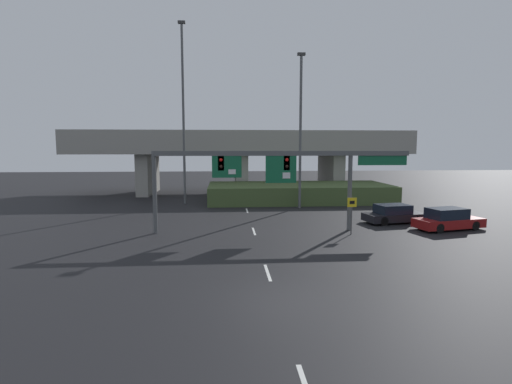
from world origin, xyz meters
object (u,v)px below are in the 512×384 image
parked_sedan_mid_right (448,220)px  speed_limit_sign (352,210)px  parked_sedan_near_right (394,214)px  highway_light_pole_far (300,128)px  signal_gantry (275,166)px  highway_light_pole_near (183,111)px

parked_sedan_mid_right → speed_limit_sign: bearing=175.7°
speed_limit_sign → parked_sedan_mid_right: speed_limit_sign is taller
parked_sedan_near_right → speed_limit_sign: bearing=-149.9°
highway_light_pole_far → signal_gantry: bearing=-109.3°
signal_gantry → parked_sedan_mid_right: signal_gantry is taller
signal_gantry → highway_light_pole_near: size_ratio=0.97×
speed_limit_sign → highway_light_pole_far: highway_light_pole_far is taller
signal_gantry → speed_limit_sign: 5.72m
highway_light_pole_near → parked_sedan_mid_right: bearing=-36.3°
highway_light_pole_near → parked_sedan_near_right: 21.87m
speed_limit_sign → parked_sedan_near_right: bearing=40.0°
highway_light_pole_near → signal_gantry: bearing=-62.2°
highway_light_pole_far → parked_sedan_near_right: highway_light_pole_far is taller
speed_limit_sign → parked_sedan_mid_right: (7.08, 1.05, -0.91)m
speed_limit_sign → parked_sedan_mid_right: 7.22m
parked_sedan_near_right → parked_sedan_mid_right: (2.66, -2.66, 0.04)m
highway_light_pole_near → highway_light_pole_far: (10.90, -3.64, -1.80)m
signal_gantry → parked_sedan_near_right: bearing=14.7°
signal_gantry → highway_light_pole_far: 11.25m
highway_light_pole_far → parked_sedan_mid_right: (8.32, -10.48, -6.69)m
speed_limit_sign → highway_light_pole_near: 20.85m
signal_gantry → highway_light_pole_far: (3.58, 10.24, 2.98)m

